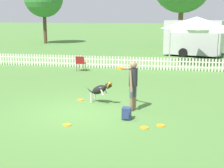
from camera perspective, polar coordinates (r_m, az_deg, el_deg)
name	(u,v)px	position (r m, az deg, el deg)	size (l,w,h in m)	color
ground_plane	(82,113)	(10.19, -5.51, -5.25)	(240.00, 240.00, 0.00)	#4C7A38
handler_person	(132,80)	(10.18, 3.72, 0.75)	(0.82, 0.96, 1.64)	#8C664C
leaping_dog	(100,90)	(11.09, -2.23, -1.02)	(1.10, 0.65, 0.84)	black
frisbee_near_handler	(67,125)	(9.12, -8.24, -7.39)	(0.24, 0.24, 0.02)	orange
frisbee_near_dog	(161,125)	(9.09, 8.89, -7.49)	(0.24, 0.24, 0.02)	orange
frisbee_midfield	(144,128)	(8.85, 5.94, -7.95)	(0.24, 0.24, 0.02)	orange
frisbee_far_scatter	(81,100)	(11.68, -5.76, -2.89)	(0.24, 0.24, 0.02)	orange
backpack_on_grass	(126,114)	(9.47, 2.67, -5.42)	(0.27, 0.29, 0.37)	navy
picket_fence	(124,63)	(18.43, 2.30, 3.93)	(26.16, 0.04, 0.72)	silver
folding_chair_center	(81,62)	(17.70, -5.75, 4.00)	(0.51, 0.53, 0.85)	#333338
canopy_tent_main	(196,24)	(20.64, 15.18, 10.50)	(3.23, 3.23, 3.01)	#B2B2B2
equipment_trailer	(194,38)	(25.00, 14.76, 8.22)	(5.13, 3.10, 2.71)	#B7B7B7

